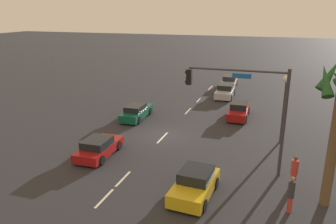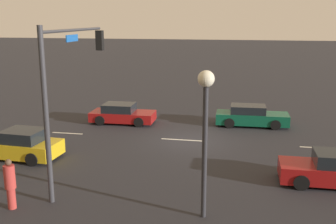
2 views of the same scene
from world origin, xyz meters
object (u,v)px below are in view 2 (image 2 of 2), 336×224
at_px(car_4, 335,170).
at_px(streetlamp, 205,114).
at_px(car_1, 21,145).
at_px(car_3, 251,116).
at_px(car_0, 122,114).
at_px(traffic_signal, 68,77).
at_px(pedestrian_0, 10,183).

height_order(car_4, streetlamp, streetlamp).
distance_m(car_1, car_3, 14.08).
xyz_separation_m(car_0, car_4, (-11.79, 8.08, 0.05)).
height_order(car_3, streetlamp, streetlamp).
relative_size(traffic_signal, streetlamp, 1.27).
xyz_separation_m(car_0, traffic_signal, (-0.96, 9.84, 3.91)).
height_order(car_1, car_4, car_1).
relative_size(car_1, streetlamp, 0.78).
relative_size(car_0, car_4, 0.97).
height_order(car_4, pedestrian_0, pedestrian_0).
xyz_separation_m(car_3, traffic_signal, (7.45, 10.74, 3.88)).
relative_size(car_3, pedestrian_0, 2.44).
distance_m(car_0, car_4, 14.29).
distance_m(car_4, pedestrian_0, 12.83).
bearing_deg(car_1, car_0, -110.55).
bearing_deg(traffic_signal, car_4, -170.80).
height_order(car_1, streetlamp, streetlamp).
relative_size(car_1, car_4, 0.93).
height_order(car_1, car_3, car_1).
height_order(car_3, car_4, car_4).
height_order(traffic_signal, pedestrian_0, traffic_signal).
distance_m(car_0, streetlamp, 14.04).
distance_m(car_0, traffic_signal, 10.63).
height_order(car_0, pedestrian_0, pedestrian_0).
bearing_deg(traffic_signal, car_0, -84.43).
distance_m(car_4, traffic_signal, 11.63).
distance_m(traffic_signal, pedestrian_0, 4.65).
relative_size(car_0, car_3, 0.91).
distance_m(car_0, car_1, 8.09).
xyz_separation_m(car_3, pedestrian_0, (8.61, 13.56, 0.37)).
bearing_deg(car_3, pedestrian_0, 57.59).
distance_m(traffic_signal, streetlamp, 6.20).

